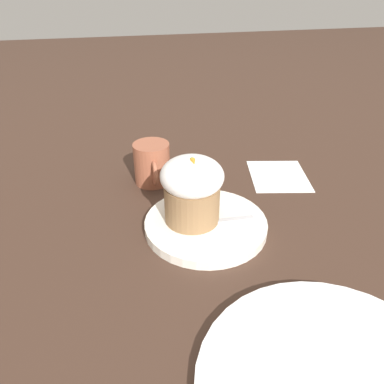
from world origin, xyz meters
The scene contains 6 objects.
ground_plane centered at (0.00, 0.00, 0.00)m, with size 4.00×4.00×0.00m, color #3D281E.
dessert_plate centered at (0.00, 0.00, 0.01)m, with size 0.20×0.20×0.02m.
carrot_cake centered at (-0.01, -0.02, 0.07)m, with size 0.10×0.10×0.11m.
spoon centered at (0.01, 0.00, 0.02)m, with size 0.03×0.11×0.01m.
coffee_cup centered at (-0.18, -0.07, 0.04)m, with size 0.10×0.07×0.08m.
paper_napkin centered at (-0.14, 0.19, 0.00)m, with size 0.16×0.14×0.00m.
Camera 1 is at (0.49, -0.13, 0.38)m, focal length 35.00 mm.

